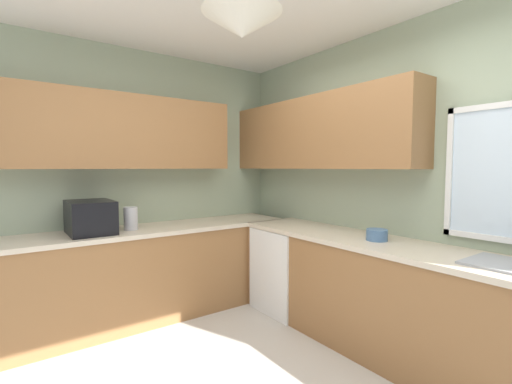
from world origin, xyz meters
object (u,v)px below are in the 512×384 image
at_px(bowl, 377,235).
at_px(microwave, 90,217).
at_px(kettle, 131,218).
at_px(dishwasher, 290,269).

bearing_deg(bowl, microwave, -132.97).
relative_size(microwave, kettle, 2.23).
distance_m(dishwasher, bowl, 1.13).
bearing_deg(microwave, kettle, 86.67).
bearing_deg(dishwasher, microwave, -110.57).
relative_size(kettle, bowl, 1.30).
bearing_deg(microwave, bowl, 47.03).
relative_size(microwave, bowl, 2.90).
bearing_deg(kettle, microwave, -93.33).
xyz_separation_m(dishwasher, microwave, (-0.66, -1.76, 0.61)).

